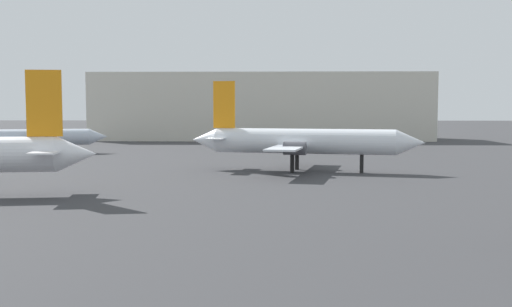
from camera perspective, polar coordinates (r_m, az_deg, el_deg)
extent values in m
cone|color=white|center=(50.84, -16.88, -0.04)|extent=(3.59, 3.34, 2.91)
cube|color=white|center=(51.22, -19.13, 0.26)|extent=(3.14, 7.60, 0.14)
cube|color=orange|center=(51.19, -19.73, 4.57)|extent=(2.82, 0.66, 5.40)
cylinder|color=silver|center=(66.86, 4.61, 1.19)|extent=(20.39, 6.92, 2.82)
cone|color=silver|center=(66.09, 14.66, 1.01)|extent=(3.61, 3.40, 2.82)
cone|color=silver|center=(69.60, -4.93, 1.32)|extent=(3.61, 3.40, 2.82)
cube|color=silver|center=(67.04, 3.75, 0.84)|extent=(6.98, 18.82, 0.19)
cube|color=silver|center=(69.00, -3.39, 1.53)|extent=(3.27, 6.99, 0.13)
cube|color=orange|center=(68.79, -3.09, 4.72)|extent=(2.56, 0.76, 5.42)
cylinder|color=#4C4C54|center=(70.43, 4.72, 0.90)|extent=(2.65, 1.91, 1.44)
cylinder|color=#4C4C54|center=(63.48, 3.76, 0.50)|extent=(2.65, 1.91, 1.44)
cube|color=black|center=(66.36, 10.13, -0.98)|extent=(0.47, 0.47, 2.00)
cube|color=black|center=(68.78, 3.97, -0.73)|extent=(0.47, 0.47, 2.00)
cube|color=black|center=(65.63, 3.51, -0.98)|extent=(0.47, 0.47, 2.00)
cylinder|color=#B2BCCC|center=(97.75, -22.13, 1.43)|extent=(21.64, 7.91, 2.52)
cone|color=#B2BCCC|center=(96.57, -14.94, 1.58)|extent=(3.32, 3.14, 2.52)
cube|color=#B2BCCC|center=(97.94, -22.75, 1.20)|extent=(8.09, 19.87, 0.18)
cylinder|color=#4C4C54|center=(101.53, -22.03, 1.25)|extent=(2.56, 1.90, 1.37)
cylinder|color=#4C4C54|center=(94.16, -22.74, 1.00)|extent=(2.56, 1.90, 1.37)
cube|color=black|center=(97.01, -18.04, 0.39)|extent=(0.46, 0.46, 1.31)
cube|color=black|center=(99.54, -22.58, 0.36)|extent=(0.46, 0.46, 1.31)
cube|color=black|center=(96.54, -22.87, 0.23)|extent=(0.46, 0.46, 1.31)
cube|color=beige|center=(132.73, 0.51, 4.53)|extent=(73.42, 18.00, 14.55)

